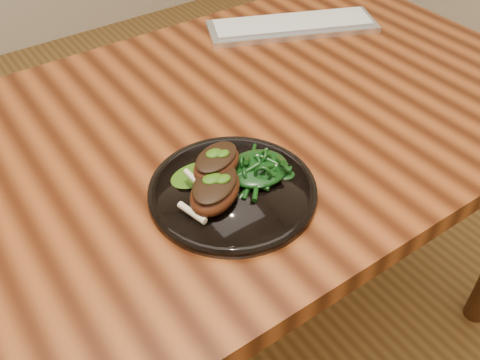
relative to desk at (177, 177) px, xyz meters
The scene contains 7 objects.
desk is the anchor object (origin of this frame).
plate 0.20m from the desk, 87.06° to the right, with size 0.27×0.27×0.02m.
lamb_chop_front 0.22m from the desk, 99.31° to the right, with size 0.13×0.12×0.05m.
lamb_chop_back 0.20m from the desk, 91.24° to the right, with size 0.11×0.09×0.04m.
herb_smear 0.15m from the desk, 101.94° to the right, with size 0.09×0.06×0.01m, color #1B4307.
greens_heap 0.21m from the desk, 69.97° to the right, with size 0.10×0.10×0.04m.
keyboard 0.51m from the desk, 26.00° to the left, with size 0.41×0.27×0.02m.
Camera 1 is at (-0.33, -0.68, 1.33)m, focal length 40.00 mm.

